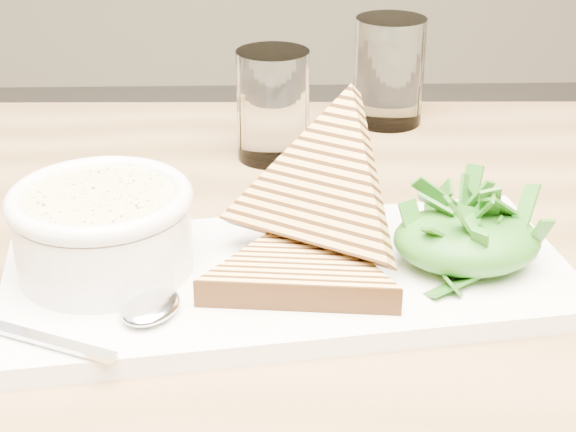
{
  "coord_description": "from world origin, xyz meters",
  "views": [
    {
      "loc": [
        0.06,
        -0.42,
        1.11
      ],
      "look_at": [
        0.07,
        0.17,
        0.82
      ],
      "focal_mm": 55.0,
      "sensor_mm": 36.0,
      "label": 1
    }
  ],
  "objects_px": {
    "platter": "(289,278)",
    "soup_bowl": "(104,238)",
    "glass_far": "(389,71)",
    "glass_near": "(273,105)",
    "table_top": "(290,273)"
  },
  "relations": [
    {
      "from": "platter",
      "to": "soup_bowl",
      "type": "bearing_deg",
      "value": 178.1
    },
    {
      "from": "glass_near",
      "to": "glass_far",
      "type": "distance_m",
      "value": 0.16
    },
    {
      "from": "soup_bowl",
      "to": "glass_far",
      "type": "relative_size",
      "value": 1.11
    },
    {
      "from": "soup_bowl",
      "to": "platter",
      "type": "bearing_deg",
      "value": -1.9
    },
    {
      "from": "soup_bowl",
      "to": "table_top",
      "type": "bearing_deg",
      "value": 19.95
    },
    {
      "from": "table_top",
      "to": "glass_far",
      "type": "height_order",
      "value": "glass_far"
    },
    {
      "from": "platter",
      "to": "glass_near",
      "type": "relative_size",
      "value": 3.82
    },
    {
      "from": "soup_bowl",
      "to": "glass_near",
      "type": "height_order",
      "value": "glass_near"
    },
    {
      "from": "table_top",
      "to": "glass_far",
      "type": "xyz_separation_m",
      "value": [
        0.12,
        0.3,
        0.08
      ]
    },
    {
      "from": "glass_far",
      "to": "platter",
      "type": "bearing_deg",
      "value": -108.59
    },
    {
      "from": "soup_bowl",
      "to": "glass_near",
      "type": "bearing_deg",
      "value": 63.07
    },
    {
      "from": "soup_bowl",
      "to": "glass_far",
      "type": "bearing_deg",
      "value": 53.93
    },
    {
      "from": "platter",
      "to": "soup_bowl",
      "type": "relative_size",
      "value": 3.25
    },
    {
      "from": "table_top",
      "to": "glass_near",
      "type": "relative_size",
      "value": 10.07
    },
    {
      "from": "soup_bowl",
      "to": "glass_far",
      "type": "xyz_separation_m",
      "value": [
        0.26,
        0.35,
        0.02
      ]
    }
  ]
}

